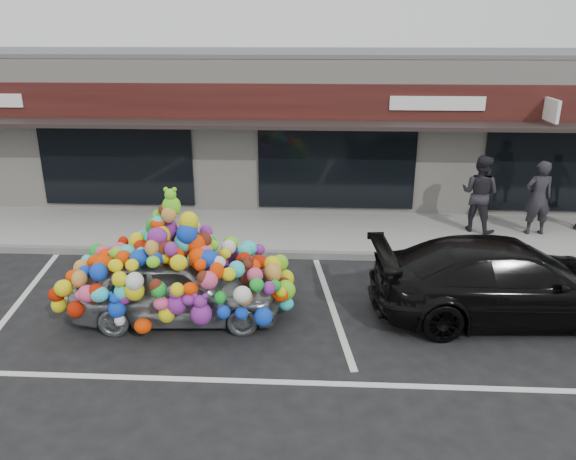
# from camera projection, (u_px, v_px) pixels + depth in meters

# --- Properties ---
(ground) EXTENTS (90.00, 90.00, 0.00)m
(ground) POSITION_uv_depth(u_px,v_px,m) (183.00, 307.00, 10.56)
(ground) COLOR black
(ground) RESTS_ON ground
(shop_building) EXTENTS (24.00, 7.20, 4.31)m
(shop_building) POSITION_uv_depth(u_px,v_px,m) (239.00, 121.00, 17.76)
(shop_building) COLOR beige
(shop_building) RESTS_ON ground
(sidewalk) EXTENTS (26.00, 3.00, 0.15)m
(sidewalk) POSITION_uv_depth(u_px,v_px,m) (219.00, 231.00, 14.29)
(sidewalk) COLOR gray
(sidewalk) RESTS_ON ground
(kerb) EXTENTS (26.00, 0.18, 0.16)m
(kerb) POSITION_uv_depth(u_px,v_px,m) (208.00, 253.00, 12.88)
(kerb) COLOR slate
(kerb) RESTS_ON ground
(parking_stripe_left) EXTENTS (0.73, 4.37, 0.01)m
(parking_stripe_left) POSITION_uv_depth(u_px,v_px,m) (23.00, 298.00, 10.91)
(parking_stripe_left) COLOR silver
(parking_stripe_left) RESTS_ON ground
(parking_stripe_mid) EXTENTS (0.73, 4.37, 0.01)m
(parking_stripe_mid) POSITION_uv_depth(u_px,v_px,m) (331.00, 305.00, 10.61)
(parking_stripe_mid) COLOR silver
(parking_stripe_mid) RESTS_ON ground
(lane_line) EXTENTS (14.00, 0.12, 0.01)m
(lane_line) POSITION_uv_depth(u_px,v_px,m) (281.00, 382.00, 8.30)
(lane_line) COLOR silver
(lane_line) RESTS_ON ground
(toy_car) EXTENTS (2.70, 4.04, 2.29)m
(toy_car) POSITION_uv_depth(u_px,v_px,m) (177.00, 278.00, 9.91)
(toy_car) COLOR #B9BCC5
(toy_car) RESTS_ON ground
(black_sedan) EXTENTS (2.36, 5.02, 1.42)m
(black_sedan) POSITION_uv_depth(u_px,v_px,m) (508.00, 280.00, 9.99)
(black_sedan) COLOR black
(black_sedan) RESTS_ON ground
(pedestrian_a) EXTENTS (0.70, 0.49, 1.84)m
(pedestrian_a) POSITION_uv_depth(u_px,v_px,m) (538.00, 198.00, 13.59)
(pedestrian_a) COLOR #25242A
(pedestrian_a) RESTS_ON sidewalk
(pedestrian_b) EXTENTS (1.18, 1.14, 1.92)m
(pedestrian_b) POSITION_uv_depth(u_px,v_px,m) (480.00, 194.00, 13.79)
(pedestrian_b) COLOR black
(pedestrian_b) RESTS_ON sidewalk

